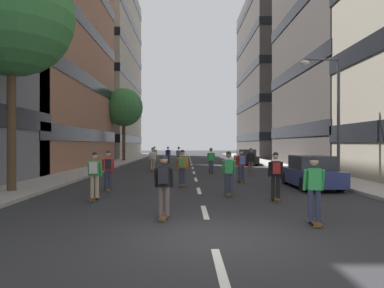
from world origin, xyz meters
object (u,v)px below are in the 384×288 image
object	(u,v)px
parked_car_near	(246,158)
skater_9	(164,182)
street_tree_near	(11,15)
skater_10	(179,155)
skater_3	(168,154)
skater_1	(251,160)
skater_6	(241,164)
skater_4	(182,166)
skater_7	(94,173)
parked_car_mid	(311,173)
skater_2	(229,171)
streetlamp_right	(332,105)
skater_8	(314,186)
street_tree_mid	(124,108)
skater_13	(211,159)
skater_11	(153,157)
skater_12	(108,168)
skater_5	(276,173)
skater_0	(154,154)

from	to	relation	value
parked_car_near	skater_9	distance (m)	26.32
street_tree_near	skater_10	size ratio (longest dim) A/B	5.54
skater_3	skater_9	world-z (taller)	same
skater_1	skater_6	xyz separation A→B (m)	(-1.31, -4.42, 0.03)
skater_1	skater_10	size ratio (longest dim) A/B	1.00
skater_4	skater_7	distance (m)	5.30
skater_10	parked_car_near	bearing A→B (deg)	3.75
skater_10	parked_car_mid	bearing A→B (deg)	-70.02
parked_car_near	skater_4	distance (m)	18.87
skater_4	skater_10	xyz separation A→B (m)	(-0.53, 17.44, 0.00)
skater_4	skater_2	bearing A→B (deg)	-59.61
skater_4	skater_6	xyz separation A→B (m)	(3.10, 1.61, 0.00)
streetlamp_right	skater_8	distance (m)	11.31
skater_6	parked_car_mid	bearing A→B (deg)	-37.27
skater_1	street_tree_mid	bearing A→B (deg)	121.44
parked_car_near	street_tree_near	world-z (taller)	street_tree_near
streetlamp_right	skater_2	world-z (taller)	streetlamp_right
skater_6	skater_8	size ratio (longest dim) A/B	1.00
skater_8	skater_13	bearing A→B (deg)	95.42
skater_8	skater_3	bearing A→B (deg)	100.29
skater_1	skater_2	distance (m)	9.57
skater_1	skater_4	xyz separation A→B (m)	(-4.41, -6.03, 0.03)
skater_8	streetlamp_right	bearing A→B (deg)	65.84
skater_7	skater_10	xyz separation A→B (m)	(2.66, 21.68, 0.00)
streetlamp_right	skater_1	distance (m)	6.51
skater_10	skater_8	bearing A→B (deg)	-81.21
parked_car_near	skater_4	world-z (taller)	skater_4
streetlamp_right	skater_4	size ratio (longest dim) A/B	3.65
skater_13	skater_11	bearing A→B (deg)	149.59
skater_7	skater_12	world-z (taller)	same
streetlamp_right	skater_12	xyz separation A→B (m)	(-11.16, -3.15, -3.12)
skater_1	skater_12	size ratio (longest dim) A/B	1.00
skater_2	skater_9	world-z (taller)	same
street_tree_mid	skater_4	bearing A→B (deg)	-74.12
skater_4	skater_10	world-z (taller)	same
skater_5	skater_7	bearing A→B (deg)	177.83
skater_1	parked_car_near	bearing A→B (deg)	82.14
streetlamp_right	skater_3	distance (m)	21.00
street_tree_near	skater_2	xyz separation A→B (m)	(8.92, -0.73, -6.44)
street_tree_mid	skater_4	xyz separation A→B (m)	(7.05, -24.78, -5.25)
parked_car_mid	skater_7	xyz separation A→B (m)	(-9.23, -3.61, 0.32)
streetlamp_right	skater_4	distance (m)	8.64
street_tree_mid	skater_9	distance (m)	33.50
street_tree_near	skater_6	distance (m)	12.68
parked_car_near	skater_4	xyz separation A→B (m)	(-6.04, -17.87, 0.32)
skater_0	skater_7	world-z (taller)	same
skater_11	skater_13	bearing A→B (deg)	-30.41
parked_car_near	skater_8	size ratio (longest dim) A/B	2.47
skater_3	skater_5	world-z (taller)	same
skater_2	parked_car_near	bearing A→B (deg)	78.80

